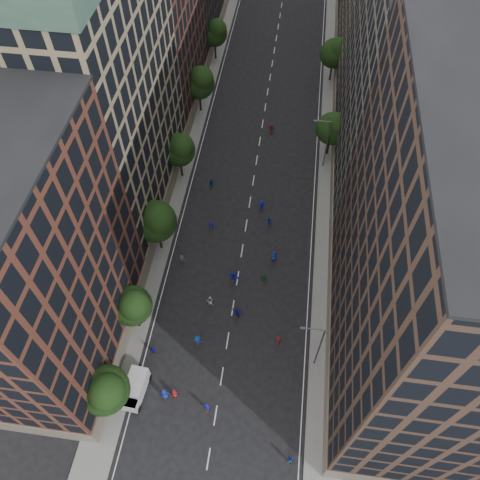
{
  "coord_description": "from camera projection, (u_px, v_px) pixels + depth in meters",
  "views": [
    {
      "loc": [
        4.69,
        -9.8,
        53.43
      ],
      "look_at": [
        -0.34,
        27.35,
        2.0
      ],
      "focal_mm": 35.0,
      "sensor_mm": 36.0,
      "label": 1
    }
  ],
  "objects": [
    {
      "name": "streetlamp_far",
      "position": [
        326.0,
        142.0,
        70.54
      ],
      "size": [
        2.64,
        0.22,
        9.06
      ],
      "color": "#595B60",
      "rests_on": "ground"
    },
    {
      "name": "skater_8",
      "position": [
        210.0,
        301.0,
        59.28
      ],
      "size": [
        0.97,
        0.78,
        1.89
      ],
      "primitive_type": "imported",
      "rotation": [
        0.0,
        0.0,
        3.07
      ],
      "color": "#B8B8B3",
      "rests_on": "ground"
    },
    {
      "name": "skater_6",
      "position": [
        174.0,
        393.0,
        52.57
      ],
      "size": [
        0.86,
        0.66,
        1.56
      ],
      "primitive_type": "imported",
      "rotation": [
        0.0,
        0.0,
        3.39
      ],
      "color": "#A71B22",
      "rests_on": "ground"
    },
    {
      "name": "skater_2",
      "position": [
        290.0,
        459.0,
        48.56
      ],
      "size": [
        0.9,
        0.81,
        1.53
      ],
      "primitive_type": "imported",
      "rotation": [
        0.0,
        0.0,
        2.76
      ],
      "color": "#1435A4",
      "rests_on": "ground"
    },
    {
      "name": "tree_right_b",
      "position": [
        336.0,
        52.0,
        83.15
      ],
      "size": [
        5.2,
        5.2,
        8.83
      ],
      "color": "black",
      "rests_on": "ground"
    },
    {
      "name": "ground",
      "position": [
        253.0,
        183.0,
        72.61
      ],
      "size": [
        240.0,
        240.0,
        0.0
      ],
      "primitive_type": "plane",
      "color": "black",
      "rests_on": "ground"
    },
    {
      "name": "skater_13",
      "position": [
        211.0,
        226.0,
        66.57
      ],
      "size": [
        0.63,
        0.44,
        1.67
      ],
      "primitive_type": "imported",
      "rotation": [
        0.0,
        0.0,
        3.21
      ],
      "color": "#1716B3",
      "rests_on": "ground"
    },
    {
      "name": "skater_4",
      "position": [
        153.0,
        350.0,
        55.57
      ],
      "size": [
        0.97,
        0.51,
        1.57
      ],
      "primitive_type": "imported",
      "rotation": [
        0.0,
        0.0,
        3.0
      ],
      "color": "#1916B3",
      "rests_on": "ground"
    },
    {
      "name": "tree_left_5",
      "position": [
        215.0,
        32.0,
        87.49
      ],
      "size": [
        4.8,
        4.8,
        8.33
      ],
      "color": "black",
      "rests_on": "ground"
    },
    {
      "name": "cargo_van",
      "position": [
        135.0,
        388.0,
        52.41
      ],
      "size": [
        2.47,
        4.68,
        2.41
      ],
      "rotation": [
        0.0,
        0.0,
        -0.08
      ],
      "color": "white",
      "rests_on": "ground"
    },
    {
      "name": "skater_11",
      "position": [
        233.0,
        277.0,
        61.42
      ],
      "size": [
        1.81,
        1.17,
        1.87
      ],
      "primitive_type": "imported",
      "rotation": [
        0.0,
        0.0,
        2.75
      ],
      "color": "#1623B7",
      "rests_on": "ground"
    },
    {
      "name": "tree_left_3",
      "position": [
        179.0,
        149.0,
        68.7
      ],
      "size": [
        5.0,
        5.0,
        8.58
      ],
      "color": "black",
      "rests_on": "ground"
    },
    {
      "name": "tree_left_1",
      "position": [
        132.0,
        306.0,
        53.74
      ],
      "size": [
        4.8,
        4.8,
        8.21
      ],
      "color": "black",
      "rests_on": "ground"
    },
    {
      "name": "bldg_right_a",
      "position": [
        435.0,
        268.0,
        41.98
      ],
      "size": [
        14.0,
        30.0,
        36.0
      ],
      "primitive_type": "cube",
      "color": "#483226",
      "rests_on": "ground"
    },
    {
      "name": "skater_1",
      "position": [
        207.0,
        407.0,
        51.56
      ],
      "size": [
        0.67,
        0.44,
        1.81
      ],
      "primitive_type": "imported",
      "rotation": [
        0.0,
        0.0,
        3.13
      ],
      "color": "#1917BB",
      "rests_on": "ground"
    },
    {
      "name": "skater_0",
      "position": [
        165.0,
        394.0,
        52.38
      ],
      "size": [
        0.98,
        0.71,
        1.87
      ],
      "primitive_type": "imported",
      "rotation": [
        0.0,
        0.0,
        3.27
      ],
      "color": "#172BBD",
      "rests_on": "ground"
    },
    {
      "name": "skater_12",
      "position": [
        274.0,
        256.0,
        63.45
      ],
      "size": [
        1.01,
        0.84,
        1.77
      ],
      "primitive_type": "imported",
      "rotation": [
        0.0,
        0.0,
        3.52
      ],
      "color": "#1427A7",
      "rests_on": "ground"
    },
    {
      "name": "bldg_right_b",
      "position": [
        406.0,
        86.0,
        60.11
      ],
      "size": [
        14.0,
        28.0,
        33.0
      ],
      "primitive_type": "cube",
      "color": "#5B564B",
      "rests_on": "ground"
    },
    {
      "name": "bldg_left_a",
      "position": [
        26.0,
        275.0,
        45.07
      ],
      "size": [
        14.0,
        22.0,
        30.0
      ],
      "primitive_type": "cube",
      "color": "brown",
      "rests_on": "ground"
    },
    {
      "name": "skater_9",
      "position": [
        182.0,
        259.0,
        63.18
      ],
      "size": [
        1.12,
        0.73,
        1.64
      ],
      "primitive_type": "imported",
      "rotation": [
        0.0,
        0.0,
        3.02
      ],
      "color": "#3D3C41",
      "rests_on": "ground"
    },
    {
      "name": "sidewalk_right",
      "position": [
        332.0,
        156.0,
        75.98
      ],
      "size": [
        4.0,
        105.0,
        0.15
      ],
      "primitive_type": "cube",
      "color": "slate",
      "rests_on": "ground"
    },
    {
      "name": "bldg_left_b",
      "position": [
        98.0,
        102.0,
        57.46
      ],
      "size": [
        14.0,
        26.0,
        34.0
      ],
      "primitive_type": "cube",
      "color": "#948260",
      "rests_on": "ground"
    },
    {
      "name": "tree_right_a",
      "position": [
        333.0,
        128.0,
        71.75
      ],
      "size": [
        5.0,
        5.0,
        8.39
      ],
      "color": "black",
      "rests_on": "ground"
    },
    {
      "name": "tree_left_2",
      "position": [
        156.0,
        220.0,
        60.08
      ],
      "size": [
        5.6,
        5.6,
        9.45
      ],
      "color": "black",
      "rests_on": "ground"
    },
    {
      "name": "tree_left_0",
      "position": [
        105.0,
        390.0,
        47.57
      ],
      "size": [
        5.2,
        5.2,
        8.83
      ],
      "color": "black",
      "rests_on": "ground"
    },
    {
      "name": "skater_17",
      "position": [
        272.0,
        129.0,
        78.86
      ],
      "size": [
        1.44,
        0.54,
        1.53
      ],
      "primitive_type": "imported",
      "rotation": [
        0.0,
        0.0,
        3.2
      ],
      "color": "maroon",
      "rests_on": "ground"
    },
    {
      "name": "skater_14",
      "position": [
        269.0,
        222.0,
        67.03
      ],
      "size": [
        0.78,
        0.63,
        1.54
      ],
      "primitive_type": "imported",
      "rotation": [
        0.0,
        0.0,
        3.08
      ],
      "color": "#1630B6",
      "rests_on": "ground"
    },
    {
      "name": "bldg_left_c",
      "position": [
        148.0,
        26.0,
        73.3
      ],
      "size": [
        14.0,
        20.0,
        28.0
      ],
      "primitive_type": "cube",
      "color": "brown",
      "rests_on": "ground"
    },
    {
      "name": "skater_7",
      "position": [
        278.0,
        340.0,
        56.34
      ],
      "size": [
        0.69,
        0.57,
        1.63
      ],
      "primitive_type": "imported",
      "rotation": [
        0.0,
        0.0,
        2.78
      ],
      "color": "maroon",
      "rests_on": "ground"
    },
    {
      "name": "skater_5",
      "position": [
        237.0,
        313.0,
        58.42
      ],
      "size": [
        1.65,
        1.04,
        1.7
      ],
      "primitive_type": "imported",
      "rotation": [
        0.0,
        0.0,
        2.77
      ],
      "color": "#1913A1",
      "rests_on": "ground"
    },
    {
      "name": "skater_10",
      "position": [
        264.0,
        279.0,
        61.3
      ],
      "size": [
        1.11,
        0.67,
        1.77
      ],
      "primitive_type": "imported",
      "rotation": [
        0.0,
        0.0,
        2.89
      ],
      "color": "#206D2E",
      "rests_on": "ground"
    },
    {
      "name": "skater_3",
      "position": [
        198.0,
        341.0,
        56.15
      ],
      "size": [
        1.2,
        0.69,
        1.85
      ],
      "primitive_type": "imported",
      "rotation": [
        0.0,
        0.0,
        3.15
      ],
      "color": "#124096",
      "rests_on": "ground"
    },
    {
      "name": "skater_16",
      "position": [
        212.0,
        184.0,
        71.15
      ],
      "size": [
        1.22,
        0.9,
        1.92
      ],
      "primitive_type": "imported",
      "rotation": [
        0.0,
        0.0,
        3.58
      ],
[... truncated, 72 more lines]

